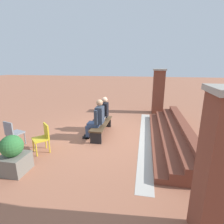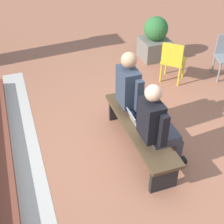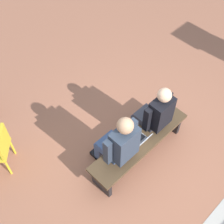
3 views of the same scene
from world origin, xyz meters
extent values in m
plane|color=#9E6047|center=(0.00, 0.00, 0.00)|extent=(60.00, 60.00, 0.00)
cube|color=#4C3823|center=(0.00, -0.17, 0.42)|extent=(1.80, 0.44, 0.05)
cube|color=black|center=(-0.80, -0.17, 0.20)|extent=(0.06, 0.37, 0.40)
cube|color=black|center=(0.80, -0.17, 0.20)|extent=(0.06, 0.37, 0.40)
cube|color=#383842|center=(-0.38, -0.34, 0.51)|extent=(0.32, 0.38, 0.13)
cube|color=#383842|center=(-0.46, -0.53, 0.23)|extent=(0.10, 0.11, 0.45)
cube|color=black|center=(-0.46, -0.58, 0.03)|extent=(0.10, 0.23, 0.07)
cube|color=#383842|center=(-0.29, -0.53, 0.23)|extent=(0.10, 0.11, 0.45)
cube|color=black|center=(-0.29, -0.58, 0.03)|extent=(0.10, 0.23, 0.07)
cube|color=black|center=(-0.38, -0.13, 0.84)|extent=(0.36, 0.23, 0.53)
cube|color=#195133|center=(-0.38, -0.25, 0.80)|extent=(0.05, 0.01, 0.32)
cube|color=black|center=(-0.60, -0.20, 0.82)|extent=(0.08, 0.09, 0.45)
cube|color=black|center=(-0.15, -0.20, 0.82)|extent=(0.08, 0.09, 0.45)
sphere|color=#DBAD89|center=(-0.38, -0.13, 1.23)|extent=(0.21, 0.21, 0.21)
cube|color=#384C75|center=(0.40, -0.35, 0.51)|extent=(0.34, 0.40, 0.14)
cube|color=#384C75|center=(0.31, -0.55, 0.23)|extent=(0.11, 0.12, 0.45)
cube|color=black|center=(0.31, -0.61, 0.04)|extent=(0.11, 0.24, 0.07)
cube|color=#384C75|center=(0.49, -0.55, 0.23)|extent=(0.11, 0.12, 0.45)
cube|color=black|center=(0.49, -0.61, 0.04)|extent=(0.11, 0.24, 0.07)
cube|color=#2D3847|center=(0.40, -0.13, 0.86)|extent=(0.38, 0.24, 0.56)
cube|color=#2D3847|center=(0.15, -0.20, 0.84)|extent=(0.09, 0.10, 0.48)
cube|color=#2D3847|center=(0.64, -0.20, 0.84)|extent=(0.09, 0.10, 0.48)
sphere|color=tan|center=(0.40, -0.13, 1.29)|extent=(0.22, 0.22, 0.22)
cube|color=#9EA0A5|center=(0.04, -0.21, 0.46)|extent=(0.32, 0.22, 0.02)
cube|color=#2D2D33|center=(0.04, -0.22, 0.47)|extent=(0.29, 0.15, 0.00)
cube|color=#9EA0A5|center=(0.04, -0.07, 0.57)|extent=(0.32, 0.07, 0.19)
cube|color=#33519E|center=(0.04, -0.08, 0.57)|extent=(0.28, 0.06, 0.17)
cube|color=gold|center=(1.52, -1.46, 0.64)|extent=(0.30, 0.32, 0.40)
cylinder|color=gold|center=(1.40, -1.60, 0.20)|extent=(0.04, 0.04, 0.40)
cylinder|color=gold|center=(1.65, -1.34, 0.20)|extent=(0.04, 0.04, 0.40)
camera|label=1|loc=(5.87, 1.33, 2.54)|focal=28.00mm
camera|label=2|loc=(-3.11, 1.33, 3.22)|focal=50.00mm
camera|label=3|loc=(2.06, 1.33, 4.47)|focal=50.00mm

